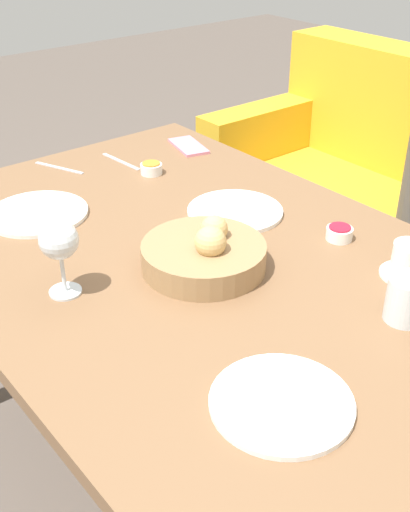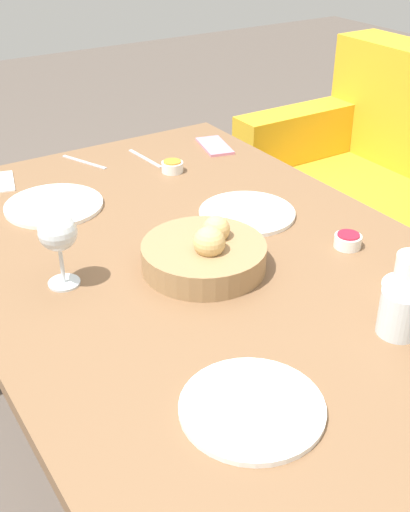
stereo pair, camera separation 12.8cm
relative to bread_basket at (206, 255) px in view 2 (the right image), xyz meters
The scene contains 13 objects.
ground_plane 0.76m from the bread_basket, 107.15° to the left, with size 10.00×10.00×0.00m, color #564C44.
dining_table 0.12m from the bread_basket, 107.15° to the left, with size 1.54×0.96×0.73m.
bread_basket is the anchor object (origin of this frame).
plate_near_left 0.47m from the bread_basket, 159.99° to the right, with size 0.24×0.24×0.01m.
plate_near_right 0.42m from the bread_basket, 22.81° to the right, with size 0.23×0.23×0.01m.
plate_far_center 0.27m from the bread_basket, 125.46° to the left, with size 0.23×0.23×0.01m.
water_tumbler 0.40m from the bread_basket, 25.12° to the left, with size 0.08×0.08×0.09m.
wine_glass 0.30m from the bread_basket, 110.73° to the right, with size 0.08×0.08×0.16m.
jam_bowl_berry 0.32m from the bread_basket, 73.80° to the left, with size 0.06×0.06×0.03m.
jam_bowl_honey 0.52m from the bread_basket, 157.74° to the left, with size 0.06×0.06×0.03m.
fork_silver 0.63m from the bread_basket, 163.74° to the left, with size 0.17×0.02×0.00m.
knife_silver 0.67m from the bread_basket, behind, with size 0.16×0.07×0.00m.
cell_phone 0.70m from the bread_basket, 145.30° to the left, with size 0.16×0.11×0.01m.
Camera 2 is at (0.96, -0.63, 1.43)m, focal length 45.00 mm.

